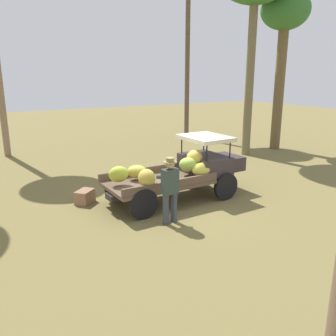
# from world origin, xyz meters

# --- Properties ---
(ground_plane) EXTENTS (60.00, 60.00, 0.00)m
(ground_plane) POSITION_xyz_m (0.00, 0.00, 0.00)
(ground_plane) COLOR olive
(truck) EXTENTS (4.52, 1.93, 1.85)m
(truck) POSITION_xyz_m (0.44, 0.19, 0.88)
(truck) COLOR #362C30
(truck) RESTS_ON ground
(farmer) EXTENTS (0.52, 0.47, 1.72)m
(farmer) POSITION_xyz_m (-0.92, -1.22, 0.97)
(farmer) COLOR #3C4150
(farmer) RESTS_ON ground
(wooden_crate) EXTENTS (0.68, 0.67, 0.39)m
(wooden_crate) POSITION_xyz_m (-2.39, 1.25, 0.20)
(wooden_crate) COLOR #8E664B
(wooden_crate) RESTS_ON ground
(forest_tree_7) EXTENTS (2.27, 2.27, 7.47)m
(forest_tree_7) POSITION_xyz_m (8.35, 4.20, 6.10)
(forest_tree_7) COLOR brown
(forest_tree_7) RESTS_ON ground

